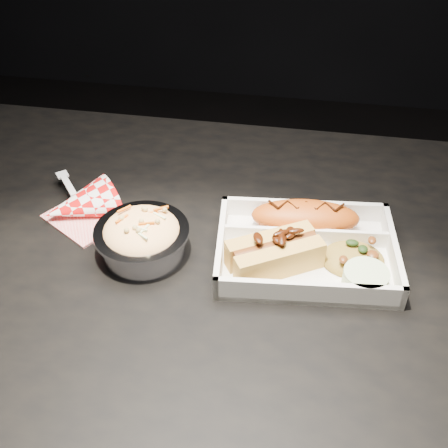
{
  "coord_description": "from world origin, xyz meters",
  "views": [
    {
      "loc": [
        0.14,
        -0.56,
        1.3
      ],
      "look_at": [
        0.04,
        0.02,
        0.81
      ],
      "focal_mm": 45.0,
      "sensor_mm": 36.0,
      "label": 1
    }
  ],
  "objects_px": {
    "dining_table": "(196,306)",
    "hotdog": "(275,252)",
    "food_tray": "(305,252)",
    "fried_pastry": "(305,217)",
    "napkin_fork": "(80,206)",
    "foil_coleslaw_cup": "(142,236)"
  },
  "relations": [
    {
      "from": "fried_pastry",
      "to": "foil_coleslaw_cup",
      "type": "xyz_separation_m",
      "value": [
        -0.23,
        -0.08,
        0.0
      ]
    },
    {
      "from": "foil_coleslaw_cup",
      "to": "fried_pastry",
      "type": "bearing_deg",
      "value": 20.35
    },
    {
      "from": "food_tray",
      "to": "napkin_fork",
      "type": "bearing_deg",
      "value": 167.78
    },
    {
      "from": "dining_table",
      "to": "food_tray",
      "type": "relative_size",
      "value": 4.51
    },
    {
      "from": "food_tray",
      "to": "fried_pastry",
      "type": "distance_m",
      "value": 0.06
    },
    {
      "from": "food_tray",
      "to": "hotdog",
      "type": "height_order",
      "value": "hotdog"
    },
    {
      "from": "dining_table",
      "to": "foil_coleslaw_cup",
      "type": "relative_size",
      "value": 8.91
    },
    {
      "from": "dining_table",
      "to": "fried_pastry",
      "type": "xyz_separation_m",
      "value": [
        0.15,
        0.09,
        0.12
      ]
    },
    {
      "from": "dining_table",
      "to": "fried_pastry",
      "type": "relative_size",
      "value": 7.5
    },
    {
      "from": "food_tray",
      "to": "napkin_fork",
      "type": "relative_size",
      "value": 1.66
    },
    {
      "from": "dining_table",
      "to": "hotdog",
      "type": "height_order",
      "value": "hotdog"
    },
    {
      "from": "dining_table",
      "to": "napkin_fork",
      "type": "bearing_deg",
      "value": 158.21
    },
    {
      "from": "fried_pastry",
      "to": "napkin_fork",
      "type": "relative_size",
      "value": 1.0
    },
    {
      "from": "dining_table",
      "to": "hotdog",
      "type": "relative_size",
      "value": 8.64
    },
    {
      "from": "food_tray",
      "to": "foil_coleslaw_cup",
      "type": "relative_size",
      "value": 1.97
    },
    {
      "from": "foil_coleslaw_cup",
      "to": "napkin_fork",
      "type": "xyz_separation_m",
      "value": [
        -0.12,
        0.07,
        -0.02
      ]
    },
    {
      "from": "dining_table",
      "to": "foil_coleslaw_cup",
      "type": "height_order",
      "value": "foil_coleslaw_cup"
    },
    {
      "from": "food_tray",
      "to": "napkin_fork",
      "type": "height_order",
      "value": "napkin_fork"
    },
    {
      "from": "food_tray",
      "to": "hotdog",
      "type": "relative_size",
      "value": 1.92
    },
    {
      "from": "hotdog",
      "to": "napkin_fork",
      "type": "height_order",
      "value": "napkin_fork"
    },
    {
      "from": "foil_coleslaw_cup",
      "to": "hotdog",
      "type": "bearing_deg",
      "value": -0.7
    },
    {
      "from": "food_tray",
      "to": "fried_pastry",
      "type": "relative_size",
      "value": 1.66
    }
  ]
}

